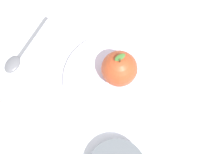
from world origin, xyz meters
TOP-DOWN VIEW (x-y plane):
  - ground_plane at (0.00, 0.00)m, footprint 2.40×2.40m
  - dinner_plate at (-0.01, -0.05)m, footprint 0.23×0.23m
  - apple at (-0.00, -0.07)m, footprint 0.08×0.08m
  - knife at (0.09, 0.12)m, footprint 0.18×0.10m
  - spoon at (0.04, 0.18)m, footprint 0.17×0.10m

SIDE VIEW (x-z plane):
  - ground_plane at x=0.00m, z-range 0.00..0.00m
  - knife at x=0.09m, z-range 0.00..0.01m
  - spoon at x=0.04m, z-range 0.00..0.01m
  - dinner_plate at x=-0.01m, z-range 0.00..0.02m
  - apple at x=0.00m, z-range 0.01..0.11m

